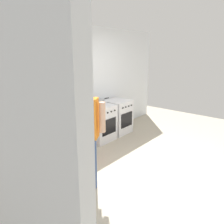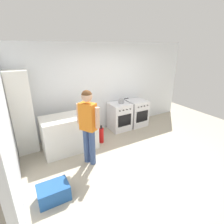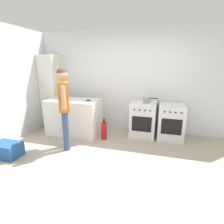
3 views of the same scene
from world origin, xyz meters
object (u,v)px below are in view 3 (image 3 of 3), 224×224
Objects in this scene: knife_chef at (85,100)px; pot at (147,100)px; oven_right at (171,122)px; larder_cabinet at (51,91)px; oven_left at (143,119)px; recycling_crate_lower at (7,150)px; knife_paring at (87,101)px; person at (64,102)px; fire_extinguisher at (104,130)px.

pot is at bearing 13.47° from knife_chef.
oven_right is 2.14m from knife_chef.
oven_left is at bearing -2.20° from larder_cabinet.
oven_right is 3.37m from larder_cabinet.
oven_left is at bearing 36.42° from recycling_crate_lower.
larder_cabinet is (-1.34, 0.55, 0.09)m from knife_paring.
knife_chef is at bearing 83.24° from person.
person reaches higher than oven_right.
pot is 0.17× the size of larder_cabinet.
oven_right is 4.50× the size of knife_paring.
oven_left is 1.97m from person.
knife_paring reaches higher than oven_left.
person is at bearing -96.76° from knife_chef.
knife_paring is at bearing -22.24° from larder_cabinet.
pot is (0.06, 0.00, 0.50)m from oven_left.
knife_paring reaches higher than recycling_crate_lower.
larder_cabinet reaches higher than oven_left.
oven_left is 3.03m from recycling_crate_lower.
larder_cabinet reaches higher than person.
recycling_crate_lower is (-1.04, -1.45, -0.76)m from knife_chef.
knife_paring is 0.11× the size of person.
pot is 3.17m from recycling_crate_lower.
recycling_crate_lower is at bearing -143.58° from oven_left.
fire_extinguisher is (-0.87, -0.48, -0.21)m from oven_left.
oven_right is at bearing -0.00° from oven_left.
person is (-1.55, -1.15, 0.09)m from pot.
oven_left is 0.50m from pot.
knife_chef is at bearing -170.43° from oven_right.
knife_paring is 0.13m from knife_chef.
oven_right is at bearing 9.57° from knife_chef.
oven_left is at bearing 180.00° from oven_right.
person is at bearing -132.64° from fire_extinguisher.
larder_cabinet is (-2.65, 0.10, 0.57)m from oven_left.
knife_chef is 0.62× the size of fire_extinguisher.
fire_extinguisher is (0.44, -0.03, -0.69)m from knife_paring.
person reaches higher than fire_extinguisher.
oven_left is 1.46m from knife_paring.
pot is 0.21× the size of person.
pot is 0.67× the size of recycling_crate_lower.
person is at bearing -151.89° from oven_right.
knife_paring is (-1.98, -0.45, 0.48)m from oven_right.
fire_extinguisher is at bearing -152.77° from pot.
fire_extinguisher is (0.52, -0.13, -0.69)m from knife_chef.
person reaches higher than knife_paring.
knife_chef is 0.59× the size of recycling_crate_lower.
knife_paring is at bearing -167.29° from oven_right.
knife_chef is (-1.46, -0.35, -0.02)m from pot.
recycling_crate_lower is at bearing -83.38° from larder_cabinet.
fire_extinguisher is at bearing -18.05° from larder_cabinet.
oven_left is 4.50× the size of knife_paring.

